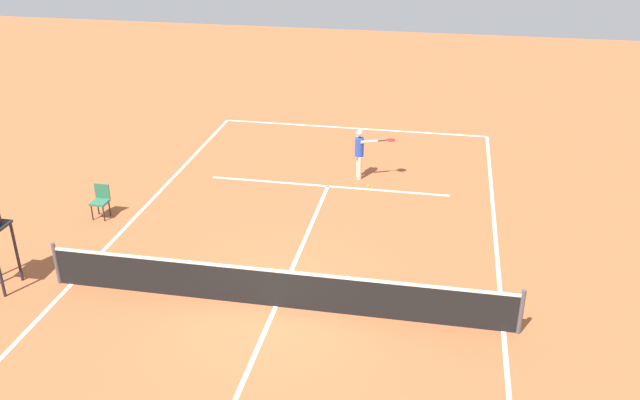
{
  "coord_description": "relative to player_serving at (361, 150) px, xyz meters",
  "views": [
    {
      "loc": [
        -3.38,
        12.48,
        8.83
      ],
      "look_at": [
        -0.25,
        -3.99,
        0.8
      ],
      "focal_mm": 38.55,
      "sensor_mm": 36.0,
      "label": 1
    }
  ],
  "objects": [
    {
      "name": "player_serving",
      "position": [
        0.0,
        0.0,
        0.0
      ],
      "size": [
        1.29,
        0.59,
        1.63
      ],
      "rotation": [
        0.0,
        0.0,
        1.95
      ],
      "color": "beige",
      "rests_on": "ground"
    },
    {
      "name": "ground_plane",
      "position": [
        0.9,
        7.48,
        -0.97
      ],
      "size": [
        60.0,
        60.0,
        0.0
      ],
      "primitive_type": "plane",
      "color": "#AD5933"
    },
    {
      "name": "tennis_net",
      "position": [
        0.9,
        7.48,
        -0.47
      ],
      "size": [
        10.68,
        0.1,
        1.07
      ],
      "color": "#4C4C51",
      "rests_on": "ground"
    },
    {
      "name": "courtside_chair_mid",
      "position": [
        6.8,
        4.06,
        -0.43
      ],
      "size": [
        0.44,
        0.46,
        0.95
      ],
      "color": "#262626",
      "rests_on": "ground"
    },
    {
      "name": "tennis_ball",
      "position": [
        -0.33,
        0.65,
        -0.93
      ],
      "size": [
        0.07,
        0.07,
        0.07
      ],
      "primitive_type": "sphere",
      "color": "#CCE033",
      "rests_on": "ground"
    },
    {
      "name": "court_lines",
      "position": [
        0.9,
        7.48,
        -0.96
      ],
      "size": [
        10.08,
        24.29,
        0.01
      ],
      "color": "white",
      "rests_on": "ground"
    }
  ]
}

